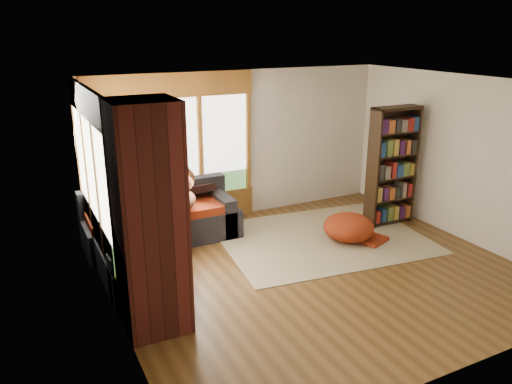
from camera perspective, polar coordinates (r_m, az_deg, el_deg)
name	(u,v)px	position (r m, az deg, el deg)	size (l,w,h in m)	color
floor	(315,269)	(7.23, 6.71, -8.77)	(5.50, 5.50, 0.00)	#4D3115
ceiling	(322,84)	(6.49, 7.57, 12.16)	(5.50, 5.50, 0.00)	white
wall_back	(240,145)	(8.86, -1.85, 5.39)	(5.50, 0.04, 2.60)	silver
wall_front	(469,254)	(5.00, 23.17, -6.53)	(5.50, 0.04, 2.60)	silver
wall_left	(110,215)	(5.76, -16.37, -2.54)	(0.04, 5.00, 2.60)	silver
wall_right	(465,159)	(8.54, 22.73, 3.48)	(0.04, 5.00, 2.60)	silver
windows_back	(175,150)	(8.40, -9.24, 4.80)	(2.82, 0.10, 1.90)	#936025
windows_left	(94,182)	(6.88, -18.07, 1.11)	(0.10, 2.62, 1.90)	#936025
roller_blind	(83,140)	(7.59, -19.17, 5.67)	(0.03, 0.72, 0.90)	#7F9E67
brick_chimney	(149,220)	(5.50, -12.11, -3.16)	(0.70, 0.70, 2.60)	#471914
sectional_sofa	(147,232)	(7.82, -12.38, -4.50)	(2.20, 2.20, 0.80)	black
area_rug	(322,238)	(8.25, 7.55, -5.23)	(3.22, 2.46, 0.01)	beige
bookshelf	(392,167)	(8.82, 15.31, 2.83)	(0.88, 0.29, 2.04)	black
pouf	(349,227)	(8.17, 10.55, -3.90)	(0.81, 0.81, 0.44)	#983116
dog_tan	(175,198)	(7.67, -9.26, -0.63)	(1.13, 1.12, 0.56)	brown
dog_brindle	(133,220)	(7.10, -13.88, -3.09)	(0.49, 0.79, 0.43)	#40271D
throw_pillows	(144,199)	(7.80, -12.63, -0.84)	(1.98, 1.68, 0.45)	black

